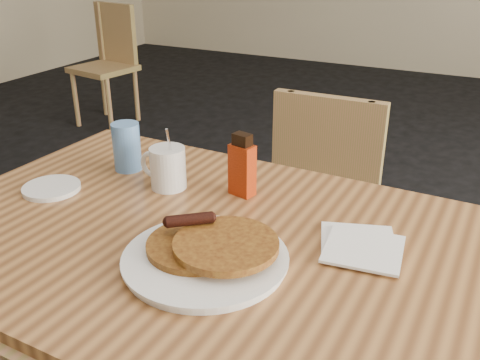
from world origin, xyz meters
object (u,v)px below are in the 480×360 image
chair_wall_extra (110,53)px  pancake_plate (207,254)px  syrup_bottle (242,167)px  blue_tumbler (127,147)px  main_table (202,249)px  coffee_mug (167,167)px  chair_main_far (315,201)px

chair_wall_extra → pancake_plate: bearing=-37.7°
syrup_bottle → blue_tumbler: size_ratio=1.21×
syrup_bottle → blue_tumbler: (-0.34, -0.00, -0.01)m
main_table → blue_tumbler: bearing=149.9°
chair_wall_extra → coffee_mug: 2.94m
main_table → coffee_mug: size_ratio=7.94×
blue_tumbler → chair_main_far: bearing=54.2°
chair_wall_extra → syrup_bottle: size_ratio=5.59×
chair_wall_extra → syrup_bottle: syrup_bottle is taller
chair_main_far → coffee_mug: 0.66m
chair_wall_extra → blue_tumbler: blue_tumbler is taller
syrup_bottle → main_table: bearing=-75.5°
chair_main_far → syrup_bottle: 0.60m
main_table → coffee_mug: 0.27m
chair_wall_extra → coffee_mug: coffee_mug is taller
chair_wall_extra → blue_tumbler: bearing=-39.8°
main_table → chair_wall_extra: bearing=133.5°
chair_wall_extra → syrup_bottle: (2.18, -2.10, 0.30)m
chair_wall_extra → pancake_plate: chair_wall_extra is taller
chair_wall_extra → pancake_plate: size_ratio=2.71×
pancake_plate → syrup_bottle: size_ratio=2.06×
main_table → pancake_plate: 0.13m
chair_wall_extra → main_table: bearing=-37.4°
pancake_plate → blue_tumbler: size_ratio=2.49×
coffee_mug → syrup_bottle: size_ratio=1.06×
main_table → blue_tumbler: 0.42m
main_table → pancake_plate: bearing=-53.5°
main_table → chair_wall_extra: chair_wall_extra is taller
coffee_mug → pancake_plate: bearing=-29.1°
coffee_mug → chair_wall_extra: bearing=147.6°
pancake_plate → coffee_mug: size_ratio=1.94×
chair_main_far → pancake_plate: bearing=-86.7°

